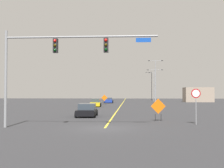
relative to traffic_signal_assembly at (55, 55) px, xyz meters
name	(u,v)px	position (x,y,z in m)	size (l,w,h in m)	color
ground	(105,128)	(3.75, 0.01, -5.38)	(213.28, 213.28, 0.00)	#2D2D30
road_centre_stripe	(123,102)	(3.75, 59.26, -5.37)	(0.16, 118.49, 0.01)	yellow
traffic_signal_assembly	(55,55)	(0.00, 0.00, 0.00)	(11.40, 0.44, 7.25)	gray
stop_sign	(196,99)	(10.94, 2.83, -3.34)	(0.76, 0.07, 2.90)	gray
street_lamp_near_right	(151,85)	(12.68, 75.04, -0.18)	(2.09, 0.24, 9.49)	black
street_lamp_near_left	(153,86)	(12.48, 63.96, -0.70)	(1.53, 0.24, 8.58)	gray
street_lamp_mid_left	(155,83)	(11.58, 48.22, -0.50)	(3.84, 0.24, 8.20)	gray
street_lamp_far_left	(156,79)	(11.39, 44.28, 0.38)	(3.38, 0.24, 9.97)	gray
construction_sign_median_near	(104,98)	(0.04, 41.50, -4.01)	(1.37, 0.28, 2.16)	orange
construction_sign_right_lane	(158,107)	(8.15, 5.54, -4.11)	(1.37, 0.33, 2.04)	orange
car_black_approaching	(87,110)	(0.91, 10.11, -4.73)	(2.32, 4.28, 1.39)	black
car_blue_near	(109,100)	(0.29, 51.10, -4.76)	(2.17, 3.98, 1.32)	#1E389E
car_yellow_distant	(96,103)	(-0.74, 32.00, -4.72)	(2.17, 4.59, 1.46)	gold
roadside_building_east	(198,95)	(24.52, 60.44, -3.35)	(7.58, 5.26, 4.05)	gray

